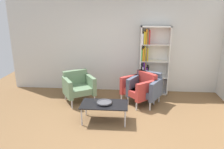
{
  "coord_description": "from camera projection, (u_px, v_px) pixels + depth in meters",
  "views": [
    {
      "loc": [
        0.28,
        -3.77,
        2.35
      ],
      "look_at": [
        -0.09,
        0.84,
        0.95
      ],
      "focal_mm": 35.18,
      "sensor_mm": 36.0,
      "label": 1
    }
  ],
  "objects": [
    {
      "name": "armchair_by_bookshelf",
      "position": [
        140.0,
        87.0,
        5.59
      ],
      "size": [
        0.94,
        0.95,
        0.78
      ],
      "rotation": [
        0.0,
        0.0,
        -0.89
      ],
      "color": "#B73833",
      "rests_on": "ground_plane"
    },
    {
      "name": "plaster_back_panel",
      "position": [
        120.0,
        41.0,
        6.23
      ],
      "size": [
        6.4,
        0.12,
        2.9
      ],
      "primitive_type": "cube",
      "color": "silver",
      "rests_on": "ground_plane"
    },
    {
      "name": "bookshelf_tall",
      "position": [
        151.0,
        62.0,
        6.1
      ],
      "size": [
        0.8,
        0.3,
        1.9
      ],
      "color": "silver",
      "rests_on": "ground_plane"
    },
    {
      "name": "ground_plane",
      "position": [
        113.0,
        133.0,
        4.3
      ],
      "size": [
        8.32,
        8.32,
        0.0
      ],
      "primitive_type": "plane",
      "color": "brown"
    },
    {
      "name": "armchair_spare_guest",
      "position": [
        78.0,
        86.0,
        5.7
      ],
      "size": [
        0.94,
        0.92,
        0.78
      ],
      "rotation": [
        0.0,
        0.0,
        0.56
      ],
      "color": "slate",
      "rests_on": "ground_plane"
    },
    {
      "name": "decorative_bowl",
      "position": [
        104.0,
        102.0,
        4.65
      ],
      "size": [
        0.32,
        0.32,
        0.05
      ],
      "color": "#4C4C51",
      "rests_on": "coffee_table_low"
    },
    {
      "name": "coffee_table_low",
      "position": [
        104.0,
        105.0,
        4.67
      ],
      "size": [
        1.0,
        0.56,
        0.4
      ],
      "color": "black",
      "rests_on": "ground_plane"
    },
    {
      "name": "armchair_corner_red",
      "position": [
        145.0,
        87.0,
        5.6
      ],
      "size": [
        0.93,
        0.9,
        0.78
      ],
      "rotation": [
        0.0,
        0.0,
        -0.49
      ],
      "color": "#4C566B",
      "rests_on": "ground_plane"
    }
  ]
}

